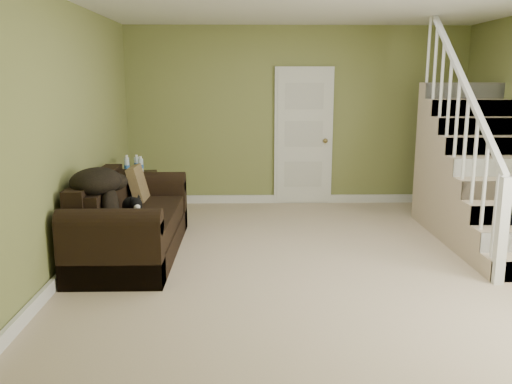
{
  "coord_description": "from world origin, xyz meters",
  "views": [
    {
      "loc": [
        -0.77,
        -5.28,
        1.86
      ],
      "look_at": [
        -0.66,
        0.17,
        0.71
      ],
      "focal_mm": 38.0,
      "sensor_mm": 36.0,
      "label": 1
    }
  ],
  "objects_px": {
    "sofa": "(128,225)",
    "banana": "(139,224)",
    "side_table": "(136,199)",
    "cat": "(132,206)"
  },
  "relations": [
    {
      "from": "sofa",
      "to": "side_table",
      "type": "distance_m",
      "value": 1.21
    },
    {
      "from": "side_table",
      "to": "cat",
      "type": "bearing_deg",
      "value": -80.57
    },
    {
      "from": "cat",
      "to": "side_table",
      "type": "bearing_deg",
      "value": 75.96
    },
    {
      "from": "side_table",
      "to": "banana",
      "type": "relative_size",
      "value": 4.92
    },
    {
      "from": "cat",
      "to": "banana",
      "type": "relative_size",
      "value": 2.86
    },
    {
      "from": "sofa",
      "to": "side_table",
      "type": "height_order",
      "value": "side_table"
    },
    {
      "from": "sofa",
      "to": "banana",
      "type": "bearing_deg",
      "value": -68.77
    },
    {
      "from": "cat",
      "to": "banana",
      "type": "bearing_deg",
      "value": -94.24
    },
    {
      "from": "sofa",
      "to": "banana",
      "type": "distance_m",
      "value": 0.66
    },
    {
      "from": "side_table",
      "to": "sofa",
      "type": "bearing_deg",
      "value": -82.97
    }
  ]
}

